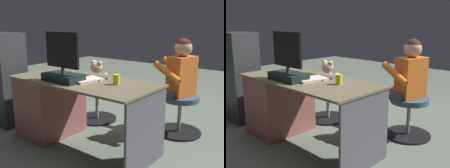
% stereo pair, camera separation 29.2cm
% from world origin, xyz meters
% --- Properties ---
extents(ground_plane, '(10.00, 10.00, 0.00)m').
position_xyz_m(ground_plane, '(0.00, 0.00, 0.00)').
color(ground_plane, slate).
extents(desk, '(1.60, 0.73, 0.73)m').
position_xyz_m(desk, '(0.43, 0.42, 0.39)').
color(desk, brown).
rests_on(desk, ground_plane).
extents(monitor, '(0.45, 0.23, 0.49)m').
position_xyz_m(monitor, '(0.11, 0.58, 0.87)').
color(monitor, black).
rests_on(monitor, desk).
extents(keyboard, '(0.42, 0.14, 0.02)m').
position_xyz_m(keyboard, '(0.01, 0.32, 0.74)').
color(keyboard, black).
rests_on(keyboard, desk).
extents(computer_mouse, '(0.06, 0.10, 0.04)m').
position_xyz_m(computer_mouse, '(0.31, 0.32, 0.75)').
color(computer_mouse, black).
rests_on(computer_mouse, desk).
extents(cup, '(0.07, 0.07, 0.10)m').
position_xyz_m(cup, '(-0.40, 0.36, 0.78)').
color(cup, yellow).
rests_on(cup, desk).
extents(tv_remote, '(0.06, 0.15, 0.02)m').
position_xyz_m(tv_remote, '(0.33, 0.44, 0.74)').
color(tv_remote, black).
rests_on(tv_remote, desk).
extents(notebook_binder, '(0.27, 0.34, 0.02)m').
position_xyz_m(notebook_binder, '(-0.07, 0.43, 0.74)').
color(notebook_binder, beige).
rests_on(notebook_binder, desk).
extents(office_chair_teddy, '(0.53, 0.53, 0.47)m').
position_xyz_m(office_chair_teddy, '(0.41, -0.26, 0.26)').
color(office_chair_teddy, black).
rests_on(office_chair_teddy, ground_plane).
extents(teddy_bear, '(0.24, 0.24, 0.35)m').
position_xyz_m(teddy_bear, '(0.41, -0.27, 0.63)').
color(teddy_bear, '#D9B08C').
rests_on(teddy_bear, office_chair_teddy).
extents(visitor_chair, '(0.53, 0.53, 0.47)m').
position_xyz_m(visitor_chair, '(-0.67, -0.53, 0.27)').
color(visitor_chair, black).
rests_on(visitor_chair, ground_plane).
extents(person, '(0.57, 0.55, 1.13)m').
position_xyz_m(person, '(-0.58, -0.51, 0.68)').
color(person, orange).
rests_on(person, ground_plane).
extents(equipment_rack, '(0.44, 0.36, 1.18)m').
position_xyz_m(equipment_rack, '(1.23, 0.55, 0.59)').
color(equipment_rack, '#2F3134').
rests_on(equipment_rack, ground_plane).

